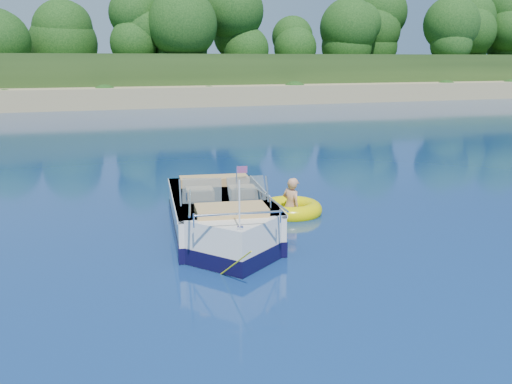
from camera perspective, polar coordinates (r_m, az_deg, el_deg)
ground at (r=10.11m, az=7.07°, el=-7.70°), size 160.00×160.00×0.00m
shoreline at (r=72.38m, az=-16.34°, el=10.58°), size 170.00×59.00×6.00m
treeline at (r=49.67m, az=-14.97°, el=15.00°), size 150.00×7.12×8.19m
motorboat at (r=11.71m, az=-3.35°, el=-2.83°), size 2.52×5.59×1.87m
tow_tube at (r=13.55m, az=3.44°, el=-1.74°), size 1.90×1.90×0.40m
boy at (r=13.57m, az=3.40°, el=-2.17°), size 0.63×0.84×1.51m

